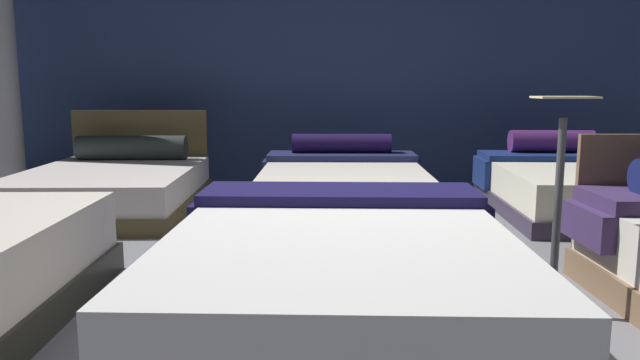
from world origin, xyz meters
name	(u,v)px	position (x,y,z in m)	size (l,w,h in m)	color
ground_plane	(344,265)	(0.00, 0.00, -0.01)	(18.00, 18.00, 0.02)	slate
showroom_back_wall	(344,36)	(0.00, 3.40, 1.75)	(18.00, 0.06, 3.50)	navy
bed_1	(340,280)	(-0.02, -1.11, 0.26)	(1.68, 2.11, 0.57)	#342A33
bed_3	(114,186)	(-2.19, 1.69, 0.22)	(1.68, 2.21, 0.90)	brown
bed_4	(343,188)	(-0.01, 1.64, 0.23)	(1.61, 2.04, 0.67)	#4E5A55
bed_5	(576,188)	(2.15, 1.69, 0.23)	(1.51, 2.00, 0.71)	#2D2639
price_sign	(556,232)	(1.07, -0.83, 0.43)	(0.28, 0.24, 1.11)	#3F3F44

